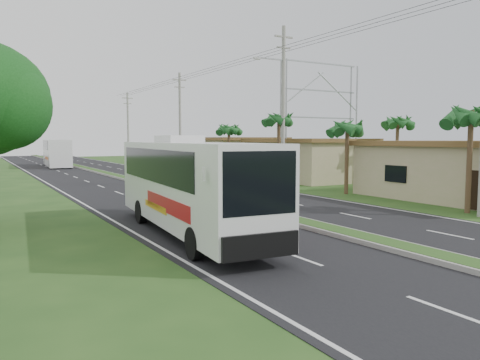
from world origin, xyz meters
TOP-DOWN VIEW (x-y plane):
  - ground at (0.00, 0.00)m, footprint 180.00×180.00m
  - road_asphalt at (0.00, 20.00)m, footprint 14.00×160.00m
  - median_strip at (0.00, 20.00)m, footprint 1.20×160.00m
  - lane_edge_left at (-6.70, 20.00)m, footprint 0.12×160.00m
  - lane_edge_right at (6.70, 20.00)m, footprint 0.12×160.00m
  - shop_near at (14.00, 6.00)m, footprint 8.60×12.60m
  - shop_mid at (14.00, 22.00)m, footprint 7.60×10.60m
  - shop_far at (14.00, 36.00)m, footprint 8.60×11.60m
  - palm_verge_a at (9.00, 3.00)m, footprint 2.40×2.40m
  - palm_verge_b at (9.40, 12.00)m, footprint 2.40×2.40m
  - palm_verge_c at (8.80, 19.00)m, footprint 2.40×2.40m
  - palm_verge_d at (9.30, 28.00)m, footprint 2.40×2.40m
  - palm_behind_shop at (17.50, 15.00)m, footprint 2.40×2.40m
  - utility_pole_b at (8.47, 18.00)m, footprint 3.20×0.28m
  - utility_pole_c at (8.50, 38.00)m, footprint 1.60×0.28m
  - utility_pole_d at (8.50, 58.00)m, footprint 1.60×0.28m
  - billboard_lattice at (22.00, 30.00)m, footprint 10.18×1.18m
  - coach_bus_main at (-4.95, 5.12)m, footprint 3.37×11.80m
  - coach_bus_far at (-2.22, 54.21)m, footprint 3.48×12.26m
  - motorcyclist at (0.88, 13.45)m, footprint 2.06×1.26m

SIDE VIEW (x-z plane):
  - ground at x=0.00m, z-range 0.00..0.00m
  - lane_edge_left at x=-6.70m, z-range 0.00..0.00m
  - lane_edge_right at x=6.70m, z-range 0.00..0.00m
  - road_asphalt at x=0.00m, z-range 0.00..0.02m
  - median_strip at x=0.00m, z-range 0.01..0.20m
  - motorcyclist at x=0.88m, z-range -0.33..1.87m
  - shop_near at x=14.00m, z-range 0.02..3.54m
  - shop_mid at x=14.00m, z-range 0.02..3.69m
  - shop_far at x=14.00m, z-range 0.02..3.84m
  - coach_bus_far at x=-2.22m, z-range 0.24..3.76m
  - coach_bus_main at x=-4.95m, z-range 0.19..3.95m
  - palm_verge_b at x=9.40m, z-range 1.83..6.88m
  - palm_verge_d at x=9.30m, z-range 1.92..7.17m
  - palm_verge_a at x=9.00m, z-range 2.02..7.47m
  - palm_behind_shop at x=17.50m, z-range 2.11..7.76m
  - palm_verge_c at x=8.80m, z-range 2.20..8.05m
  - utility_pole_d at x=8.50m, z-range 0.17..10.67m
  - utility_pole_c at x=8.50m, z-range 0.17..11.17m
  - utility_pole_b at x=8.47m, z-range 0.26..12.26m
  - billboard_lattice at x=22.00m, z-range 0.79..12.86m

